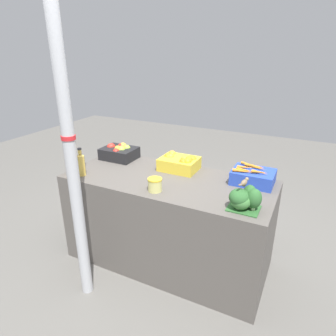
{
  "coord_description": "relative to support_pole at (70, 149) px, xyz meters",
  "views": [
    {
      "loc": [
        1.07,
        -2.14,
        1.92
      ],
      "look_at": [
        0.0,
        0.0,
        0.96
      ],
      "focal_mm": 32.0,
      "sensor_mm": 36.0,
      "label": 1
    }
  ],
  "objects": [
    {
      "name": "sparrow_bird",
      "position": [
        1.14,
        0.44,
        -0.2
      ],
      "size": [
        0.05,
        0.13,
        0.05
      ],
      "rotation": [
        0.0,
        0.0,
        1.36
      ],
      "color": "#4C3D2D",
      "rests_on": "broccoli_pile"
    },
    {
      "name": "support_pole",
      "position": [
        0.0,
        0.0,
        0.0
      ],
      "size": [
        0.1,
        0.1,
        2.53
      ],
      "color": "#B7BABF",
      "rests_on": "ground_plane"
    },
    {
      "name": "carrot_crate",
      "position": [
        1.11,
        0.9,
        -0.34
      ],
      "size": [
        0.34,
        0.27,
        0.15
      ],
      "color": "#2847B7",
      "rests_on": "market_table"
    },
    {
      "name": "juice_bottle_golden",
      "position": [
        -0.29,
        0.39,
        -0.3
      ],
      "size": [
        0.07,
        0.07,
        0.26
      ],
      "color": "gold",
      "rests_on": "market_table"
    },
    {
      "name": "pickle_jar",
      "position": [
        0.45,
        0.41,
        -0.35
      ],
      "size": [
        0.12,
        0.12,
        0.11
      ],
      "color": "#D1CC75",
      "rests_on": "market_table"
    },
    {
      "name": "broccoli_pile",
      "position": [
        1.15,
        0.43,
        -0.32
      ],
      "size": [
        0.23,
        0.19,
        0.18
      ],
      "color": "#2D602D",
      "rests_on": "market_table"
    },
    {
      "name": "market_table",
      "position": [
        0.43,
        0.67,
        -0.84
      ],
      "size": [
        1.82,
        0.79,
        0.86
      ],
      "primitive_type": "cube",
      "color": "#56514C",
      "rests_on": "ground_plane"
    },
    {
      "name": "apple_crate",
      "position": [
        -0.25,
        0.91,
        -0.34
      ],
      "size": [
        0.34,
        0.27,
        0.15
      ],
      "color": "black",
      "rests_on": "market_table"
    },
    {
      "name": "ground_plane",
      "position": [
        0.43,
        0.67,
        -1.27
      ],
      "size": [
        10.0,
        10.0,
        0.0
      ],
      "primitive_type": "plane",
      "color": "#605E59"
    },
    {
      "name": "orange_crate",
      "position": [
        0.44,
        0.91,
        -0.34
      ],
      "size": [
        0.34,
        0.27,
        0.15
      ],
      "color": "gold",
      "rests_on": "market_table"
    },
    {
      "name": "juice_bottle_amber",
      "position": [
        -0.4,
        0.39,
        -0.29
      ],
      "size": [
        0.08,
        0.08,
        0.29
      ],
      "color": "gold",
      "rests_on": "market_table"
    }
  ]
}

